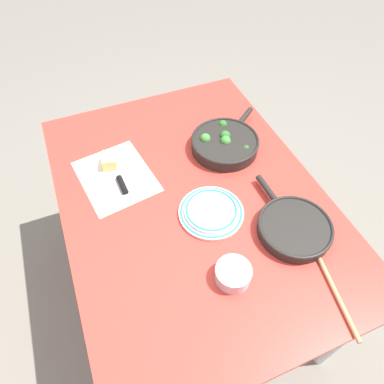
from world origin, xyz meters
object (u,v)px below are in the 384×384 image
(wooden_spoon, at_px, (322,264))
(dinner_plate_stack, at_px, (211,211))
(cheese_block, at_px, (110,161))
(skillet_eggs, at_px, (294,227))
(skillet_broccoli, at_px, (225,143))
(grater_knife, at_px, (119,178))
(prep_bowl_steel, at_px, (233,274))

(wooden_spoon, bearing_deg, dinner_plate_stack, 48.36)
(cheese_block, bearing_deg, skillet_eggs, -137.19)
(skillet_broccoli, height_order, wooden_spoon, skillet_broccoli)
(skillet_eggs, xyz_separation_m, cheese_block, (0.55, 0.51, 0.00))
(skillet_eggs, distance_m, cheese_block, 0.74)
(skillet_broccoli, bearing_deg, cheese_block, 132.92)
(wooden_spoon, height_order, cheese_block, cheese_block)
(wooden_spoon, relative_size, cheese_block, 4.67)
(skillet_broccoli, bearing_deg, grater_knife, 143.64)
(grater_knife, distance_m, prep_bowl_steel, 0.58)
(wooden_spoon, relative_size, prep_bowl_steel, 3.52)
(grater_knife, bearing_deg, skillet_eggs, -135.63)
(skillet_broccoli, height_order, dinner_plate_stack, skillet_broccoli)
(skillet_eggs, xyz_separation_m, wooden_spoon, (-0.14, -0.02, -0.02))
(wooden_spoon, relative_size, grater_knife, 1.69)
(skillet_broccoli, relative_size, wooden_spoon, 0.87)
(skillet_eggs, bearing_deg, grater_knife, 46.77)
(cheese_block, height_order, prep_bowl_steel, same)
(skillet_broccoli, xyz_separation_m, cheese_block, (0.08, 0.47, -0.00))
(wooden_spoon, bearing_deg, skillet_broccoli, 15.97)
(skillet_broccoli, distance_m, skillet_eggs, 0.47)
(skillet_broccoli, xyz_separation_m, prep_bowl_steel, (-0.54, 0.23, -0.00))
(skillet_broccoli, height_order, prep_bowl_steel, skillet_broccoli)
(skillet_eggs, distance_m, grater_knife, 0.68)
(cheese_block, bearing_deg, wooden_spoon, -142.94)
(skillet_broccoli, xyz_separation_m, dinner_plate_stack, (-0.29, 0.19, -0.02))
(cheese_block, bearing_deg, grater_knife, -172.95)
(prep_bowl_steel, bearing_deg, dinner_plate_stack, -8.95)
(grater_knife, xyz_separation_m, cheese_block, (0.09, 0.01, 0.02))
(wooden_spoon, xyz_separation_m, grater_knife, (0.60, 0.51, 0.00))
(skillet_eggs, relative_size, prep_bowl_steel, 3.32)
(wooden_spoon, bearing_deg, skillet_eggs, 16.90)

